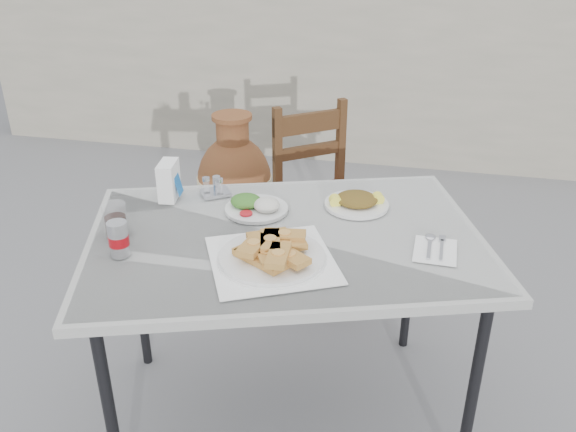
% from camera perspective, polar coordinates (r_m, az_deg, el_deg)
% --- Properties ---
extents(ground, '(80.00, 80.00, 0.00)m').
position_cam_1_polar(ground, '(2.38, 4.65, -16.92)').
color(ground, slate).
rests_on(ground, ground).
extents(cafe_table, '(1.42, 1.17, 0.74)m').
position_cam_1_polar(cafe_table, '(1.92, -0.24, -3.08)').
color(cafe_table, black).
rests_on(cafe_table, ground).
extents(pide_plate, '(0.46, 0.46, 0.07)m').
position_cam_1_polar(pide_plate, '(1.74, -1.53, -3.25)').
color(pide_plate, white).
rests_on(pide_plate, cafe_table).
extents(salad_rice_plate, '(0.21, 0.21, 0.05)m').
position_cam_1_polar(salad_rice_plate, '(2.03, -3.04, 1.01)').
color(salad_rice_plate, white).
rests_on(salad_rice_plate, cafe_table).
extents(salad_chopped_plate, '(0.22, 0.22, 0.05)m').
position_cam_1_polar(salad_chopped_plate, '(2.07, 6.44, 1.38)').
color(salad_chopped_plate, white).
rests_on(salad_chopped_plate, cafe_table).
extents(soda_can, '(0.06, 0.06, 0.11)m').
position_cam_1_polar(soda_can, '(1.82, -15.57, -2.06)').
color(soda_can, silver).
rests_on(soda_can, cafe_table).
extents(cola_glass, '(0.07, 0.07, 0.10)m').
position_cam_1_polar(cola_glass, '(1.94, -15.84, -0.51)').
color(cola_glass, white).
rests_on(cola_glass, cafe_table).
extents(napkin_holder, '(0.08, 0.12, 0.13)m').
position_cam_1_polar(napkin_holder, '(2.14, -11.09, 3.28)').
color(napkin_holder, white).
rests_on(napkin_holder, cafe_table).
extents(condiment_caddy, '(0.12, 0.12, 0.07)m').
position_cam_1_polar(condiment_caddy, '(2.16, -6.86, 2.58)').
color(condiment_caddy, silver).
rests_on(condiment_caddy, cafe_table).
extents(cutlery_napkin, '(0.13, 0.17, 0.01)m').
position_cam_1_polar(cutlery_napkin, '(1.86, 13.57, -2.91)').
color(cutlery_napkin, white).
rests_on(cutlery_napkin, cafe_table).
extents(chair, '(0.53, 0.53, 0.86)m').
position_cam_1_polar(chair, '(2.82, 3.10, 1.69)').
color(chair, '#391F0F').
rests_on(chair, ground).
extents(terracotta_urn, '(0.40, 0.40, 0.70)m').
position_cam_1_polar(terracotta_urn, '(3.29, -5.02, 3.18)').
color(terracotta_urn, brown).
rests_on(terracotta_urn, ground).
extents(back_wall, '(6.00, 0.25, 1.20)m').
position_cam_1_polar(back_wall, '(4.34, 9.85, 12.64)').
color(back_wall, '#A39988').
rests_on(back_wall, ground).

